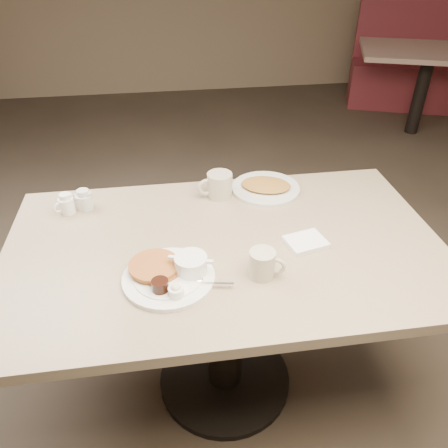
{
  "coord_description": "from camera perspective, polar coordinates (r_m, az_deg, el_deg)",
  "views": [
    {
      "loc": [
        -0.18,
        -1.2,
        1.67
      ],
      "look_at": [
        0.0,
        0.02,
        0.82
      ],
      "focal_mm": 35.59,
      "sensor_mm": 36.0,
      "label": 1
    }
  ],
  "objects": [
    {
      "name": "hash_plate",
      "position": [
        1.83,
        5.38,
        4.73
      ],
      "size": [
        0.35,
        0.35,
        0.04
      ],
      "color": "silver",
      "rests_on": "diner_table"
    },
    {
      "name": "creamer_right",
      "position": [
        1.77,
        -17.54,
        2.94
      ],
      "size": [
        0.09,
        0.07,
        0.08
      ],
      "color": "silver",
      "rests_on": "diner_table"
    },
    {
      "name": "coffee_mug_near",
      "position": [
        1.37,
        5.02,
        -5.08
      ],
      "size": [
        0.12,
        0.11,
        0.09
      ],
      "color": "beige",
      "rests_on": "diner_table"
    },
    {
      "name": "room",
      "position": [
        1.24,
        0.15,
        22.0
      ],
      "size": [
        7.04,
        8.04,
        2.84
      ],
      "color": "#4C3F33",
      "rests_on": "ground"
    },
    {
      "name": "diner_table",
      "position": [
        1.63,
        0.1,
        -7.34
      ],
      "size": [
        1.5,
        0.9,
        0.75
      ],
      "color": "tan",
      "rests_on": "ground"
    },
    {
      "name": "creamer_left",
      "position": [
        1.77,
        -19.61,
        2.41
      ],
      "size": [
        0.08,
        0.07,
        0.08
      ],
      "color": "white",
      "rests_on": "diner_table"
    },
    {
      "name": "booth_back_right",
      "position": [
        5.17,
        22.81,
        18.02
      ],
      "size": [
        1.53,
        1.66,
        1.12
      ],
      "color": "maroon",
      "rests_on": "ground"
    },
    {
      "name": "napkin",
      "position": [
        1.54,
        10.45,
        -2.3
      ],
      "size": [
        0.15,
        0.13,
        0.02
      ],
      "color": "white",
      "rests_on": "diner_table"
    },
    {
      "name": "coffee_mug_far",
      "position": [
        1.76,
        -0.69,
        5.01
      ],
      "size": [
        0.15,
        0.12,
        0.1
      ],
      "color": "#BDB69F",
      "rests_on": "diner_table"
    },
    {
      "name": "main_plate",
      "position": [
        1.38,
        -6.84,
        -6.2
      ],
      "size": [
        0.37,
        0.36,
        0.07
      ],
      "color": "white",
      "rests_on": "diner_table"
    }
  ]
}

